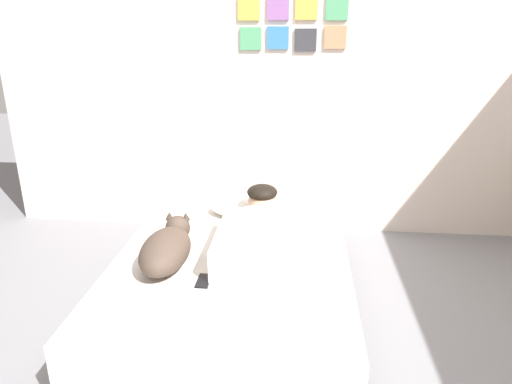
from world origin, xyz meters
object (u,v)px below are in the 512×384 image
Objects in this scene: dog at (167,248)px; cell_phone at (204,281)px; coffee_cup at (272,215)px; bed at (235,276)px; person_lying at (257,231)px; pillow at (247,207)px.

cell_phone is (0.23, -0.17, -0.10)m from dog.
coffee_cup is (0.54, 0.68, -0.07)m from dog.
coffee_cup reaches higher than bed.
person_lying reaches higher than cell_phone.
pillow reaches higher than bed.
person_lying is at bearing 9.90° from bed.
cell_phone is (-0.30, -0.85, -0.03)m from coffee_cup.
dog is 0.30m from cell_phone.
dog is at bearing -144.92° from bed.
bed is at bearing -113.88° from coffee_cup.
bed is 2.20× the size of person_lying.
bed is at bearing 75.23° from cell_phone.
coffee_cup is (0.06, 0.42, -0.07)m from person_lying.
bed is 0.58m from pillow.
pillow reaches higher than coffee_cup.
coffee_cup is 0.90m from cell_phone.
pillow is 0.57× the size of person_lying.
dog is (-0.47, -0.26, -0.00)m from person_lying.
person_lying is at bearing 60.72° from cell_phone.
person_lying reaches higher than dog.
bed is 3.53× the size of dog.
bed is 0.46m from cell_phone.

